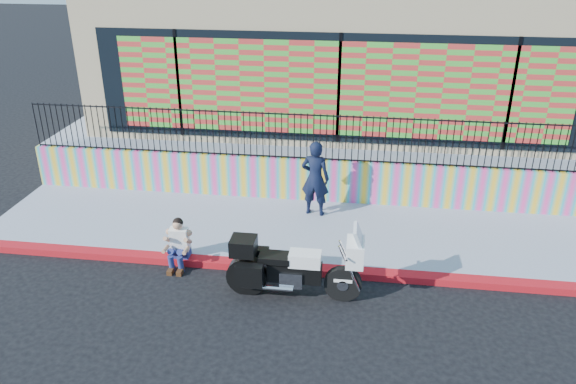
# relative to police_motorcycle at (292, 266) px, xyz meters

# --- Properties ---
(ground) EXTENTS (90.00, 90.00, 0.00)m
(ground) POSITION_rel_police_motorcycle_xyz_m (0.53, 0.85, -0.67)
(ground) COLOR black
(ground) RESTS_ON ground
(red_curb) EXTENTS (16.00, 0.30, 0.15)m
(red_curb) POSITION_rel_police_motorcycle_xyz_m (0.53, 0.85, -0.60)
(red_curb) COLOR #B7150D
(red_curb) RESTS_ON ground
(sidewalk) EXTENTS (16.00, 3.00, 0.15)m
(sidewalk) POSITION_rel_police_motorcycle_xyz_m (0.53, 2.50, -0.60)
(sidewalk) COLOR #858FA0
(sidewalk) RESTS_ON ground
(mural_wall) EXTENTS (16.00, 0.20, 1.10)m
(mural_wall) POSITION_rel_police_motorcycle_xyz_m (0.53, 4.10, 0.03)
(mural_wall) COLOR #FF439C
(mural_wall) RESTS_ON sidewalk
(metal_fence) EXTENTS (15.80, 0.04, 1.20)m
(metal_fence) POSITION_rel_police_motorcycle_xyz_m (0.53, 4.10, 1.18)
(metal_fence) COLOR black
(metal_fence) RESTS_ON mural_wall
(elevated_platform) EXTENTS (16.00, 10.00, 1.25)m
(elevated_platform) POSITION_rel_police_motorcycle_xyz_m (0.53, 9.20, -0.05)
(elevated_platform) COLOR #858FA0
(elevated_platform) RESTS_ON ground
(storefront_building) EXTENTS (14.00, 8.06, 4.00)m
(storefront_building) POSITION_rel_police_motorcycle_xyz_m (0.53, 8.99, 2.57)
(storefront_building) COLOR tan
(storefront_building) RESTS_ON elevated_platform
(police_motorcycle) EXTENTS (2.58, 0.85, 1.61)m
(police_motorcycle) POSITION_rel_police_motorcycle_xyz_m (0.00, 0.00, 0.00)
(police_motorcycle) COLOR black
(police_motorcycle) RESTS_ON ground
(police_officer) EXTENTS (0.75, 0.55, 1.88)m
(police_officer) POSITION_rel_police_motorcycle_xyz_m (0.13, 3.29, 0.42)
(police_officer) COLOR black
(police_officer) RESTS_ON sidewalk
(seated_man) EXTENTS (0.54, 0.71, 1.06)m
(seated_man) POSITION_rel_police_motorcycle_xyz_m (-2.50, 0.71, -0.22)
(seated_man) COLOR navy
(seated_man) RESTS_ON ground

